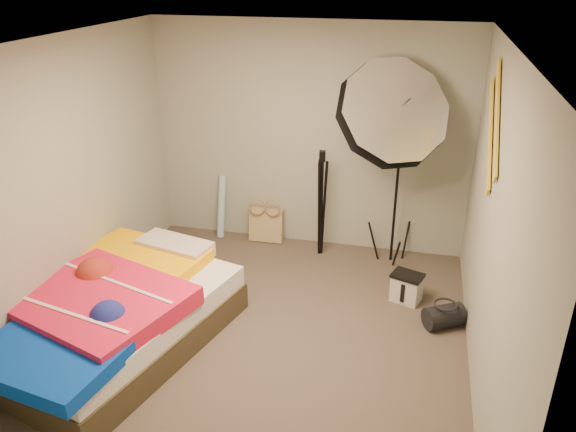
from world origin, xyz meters
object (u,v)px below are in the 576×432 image
(duffel_bag, at_px, (444,316))
(camera_tripod, at_px, (321,196))
(tote_bag, at_px, (266,225))
(camera_case, at_px, (406,289))
(wrapping_roll, at_px, (222,206))
(bed, at_px, (112,314))
(photo_umbrella, at_px, (390,115))

(duffel_bag, bearing_deg, camera_tripod, 109.96)
(tote_bag, relative_size, camera_case, 1.46)
(wrapping_roll, bearing_deg, camera_case, -23.03)
(bed, distance_m, camera_tripod, 2.51)
(wrapping_roll, distance_m, camera_tripod, 1.28)
(wrapping_roll, xyz_separation_m, duffel_bag, (2.57, -1.29, -0.27))
(camera_tripod, bearing_deg, photo_umbrella, -14.60)
(camera_tripod, bearing_deg, bed, -124.93)
(duffel_bag, height_order, bed, bed)
(wrapping_roll, distance_m, camera_case, 2.42)
(tote_bag, xyz_separation_m, photo_umbrella, (1.36, -0.35, 1.48))
(wrapping_roll, height_order, camera_case, wrapping_roll)
(photo_umbrella, height_order, camera_tripod, photo_umbrella)
(wrapping_roll, distance_m, duffel_bag, 2.89)
(tote_bag, bearing_deg, camera_tripod, -15.99)
(camera_case, relative_size, bed, 0.11)
(wrapping_roll, bearing_deg, duffel_bag, -26.71)
(camera_tripod, bearing_deg, wrapping_roll, 171.79)
(photo_umbrella, distance_m, camera_tripod, 1.21)
(duffel_bag, distance_m, photo_umbrella, 1.95)
(photo_umbrella, bearing_deg, camera_case, -61.95)
(tote_bag, bearing_deg, camera_case, -30.79)
(wrapping_roll, xyz_separation_m, photo_umbrella, (1.90, -0.35, 1.30))
(photo_umbrella, bearing_deg, tote_bag, 165.37)
(tote_bag, height_order, wrapping_roll, wrapping_roll)
(tote_bag, xyz_separation_m, wrapping_roll, (-0.55, 0.00, 0.18))
(bed, xyz_separation_m, camera_tripod, (1.42, 2.03, 0.39))
(tote_bag, xyz_separation_m, camera_case, (1.67, -0.94, -0.06))
(wrapping_roll, height_order, bed, wrapping_roll)
(camera_case, bearing_deg, duffel_bag, -25.80)
(duffel_bag, height_order, photo_umbrella, photo_umbrella)
(bed, bearing_deg, photo_umbrella, 41.48)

